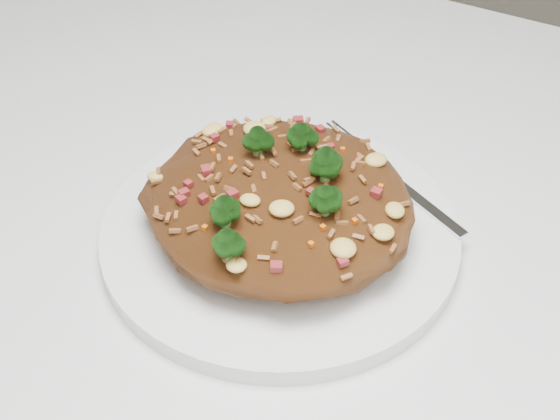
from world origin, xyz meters
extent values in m
cube|color=silver|center=(0.00, 0.00, 0.73)|extent=(1.20, 0.80, 0.04)
cylinder|color=brown|center=(-0.54, 0.34, 0.35)|extent=(0.06, 0.06, 0.71)
cylinder|color=white|center=(0.00, -0.01, 0.76)|extent=(0.25, 0.25, 0.01)
ellipsoid|color=brown|center=(0.00, -0.01, 0.79)|extent=(0.19, 0.18, 0.05)
ellipsoid|color=#0D3707|center=(0.03, 0.00, 0.82)|extent=(0.02, 0.02, 0.02)
ellipsoid|color=#0D3707|center=(0.01, -0.09, 0.81)|extent=(0.02, 0.02, 0.02)
ellipsoid|color=#0D3707|center=(-0.02, 0.00, 0.82)|extent=(0.02, 0.02, 0.02)
ellipsoid|color=#0D3707|center=(-0.01, -0.07, 0.82)|extent=(0.02, 0.02, 0.02)
ellipsoid|color=#0D3707|center=(0.04, -0.03, 0.82)|extent=(0.02, 0.02, 0.02)
ellipsoid|color=#0D3707|center=(0.00, 0.02, 0.82)|extent=(0.02, 0.02, 0.02)
ellipsoid|color=#0D3707|center=(0.03, 0.00, 0.82)|extent=(0.02, 0.02, 0.02)
cube|color=silver|center=(0.09, 0.05, 0.77)|extent=(0.09, 0.05, 0.00)
cube|color=silver|center=(0.00, 0.09, 0.77)|extent=(0.04, 0.03, 0.00)
camera|label=1|loc=(0.20, -0.37, 1.14)|focal=50.00mm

